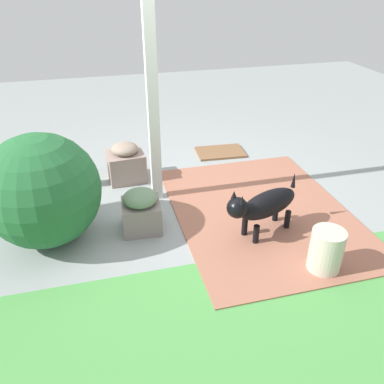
{
  "coord_description": "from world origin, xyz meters",
  "views": [
    {
      "loc": [
        0.87,
        3.64,
        2.32
      ],
      "look_at": [
        -0.01,
        0.29,
        0.31
      ],
      "focal_mm": 37.18,
      "sensor_mm": 36.0,
      "label": 1
    }
  ],
  "objects_px": {
    "stone_planter_mid": "(141,211)",
    "terracotta_pot_tall": "(55,171)",
    "porch_pillar": "(152,96)",
    "doormat": "(220,152)",
    "dog": "(264,205)",
    "stone_planter_nearest": "(126,163)",
    "round_shrub": "(42,191)",
    "ceramic_urn": "(326,251)"
  },
  "relations": [
    {
      "from": "stone_planter_mid",
      "to": "terracotta_pot_tall",
      "type": "relative_size",
      "value": 0.67
    },
    {
      "from": "porch_pillar",
      "to": "doormat",
      "type": "bearing_deg",
      "value": -138.21
    },
    {
      "from": "dog",
      "to": "doormat",
      "type": "height_order",
      "value": "dog"
    },
    {
      "from": "dog",
      "to": "stone_planter_mid",
      "type": "bearing_deg",
      "value": -19.26
    },
    {
      "from": "terracotta_pot_tall",
      "to": "dog",
      "type": "height_order",
      "value": "terracotta_pot_tall"
    },
    {
      "from": "porch_pillar",
      "to": "stone_planter_nearest",
      "type": "relative_size",
      "value": 4.91
    },
    {
      "from": "round_shrub",
      "to": "dog",
      "type": "height_order",
      "value": "round_shrub"
    },
    {
      "from": "ceramic_urn",
      "to": "doormat",
      "type": "bearing_deg",
      "value": -87.67
    },
    {
      "from": "ceramic_urn",
      "to": "stone_planter_nearest",
      "type": "bearing_deg",
      "value": -55.2
    },
    {
      "from": "stone_planter_nearest",
      "to": "dog",
      "type": "xyz_separation_m",
      "value": [
        -1.14,
        1.48,
        0.12
      ]
    },
    {
      "from": "dog",
      "to": "stone_planter_nearest",
      "type": "bearing_deg",
      "value": -52.36
    },
    {
      "from": "porch_pillar",
      "to": "ceramic_urn",
      "type": "relative_size",
      "value": 5.87
    },
    {
      "from": "stone_planter_mid",
      "to": "round_shrub",
      "type": "height_order",
      "value": "round_shrub"
    },
    {
      "from": "porch_pillar",
      "to": "stone_planter_mid",
      "type": "bearing_deg",
      "value": 66.1
    },
    {
      "from": "stone_planter_nearest",
      "to": "stone_planter_mid",
      "type": "distance_m",
      "value": 1.09
    },
    {
      "from": "stone_planter_mid",
      "to": "ceramic_urn",
      "type": "relative_size",
      "value": 1.09
    },
    {
      "from": "stone_planter_nearest",
      "to": "dog",
      "type": "distance_m",
      "value": 1.87
    },
    {
      "from": "porch_pillar",
      "to": "ceramic_urn",
      "type": "xyz_separation_m",
      "value": [
        -1.17,
        1.58,
        -0.97
      ]
    },
    {
      "from": "porch_pillar",
      "to": "dog",
      "type": "relative_size",
      "value": 2.82
    },
    {
      "from": "terracotta_pot_tall",
      "to": "stone_planter_nearest",
      "type": "bearing_deg",
      "value": -177.85
    },
    {
      "from": "round_shrub",
      "to": "terracotta_pot_tall",
      "type": "height_order",
      "value": "round_shrub"
    },
    {
      "from": "terracotta_pot_tall",
      "to": "doormat",
      "type": "relative_size",
      "value": 1.0
    },
    {
      "from": "stone_planter_mid",
      "to": "round_shrub",
      "type": "xyz_separation_m",
      "value": [
        0.87,
        -0.06,
        0.32
      ]
    },
    {
      "from": "ceramic_urn",
      "to": "dog",
      "type": "bearing_deg",
      "value": -62.91
    },
    {
      "from": "porch_pillar",
      "to": "stone_planter_nearest",
      "type": "distance_m",
      "value": 1.12
    },
    {
      "from": "stone_planter_nearest",
      "to": "terracotta_pot_tall",
      "type": "height_order",
      "value": "terracotta_pot_tall"
    },
    {
      "from": "round_shrub",
      "to": "dog",
      "type": "xyz_separation_m",
      "value": [
        -1.99,
        0.45,
        -0.19
      ]
    },
    {
      "from": "terracotta_pot_tall",
      "to": "ceramic_urn",
      "type": "height_order",
      "value": "terracotta_pot_tall"
    },
    {
      "from": "porch_pillar",
      "to": "stone_planter_mid",
      "type": "xyz_separation_m",
      "value": [
        0.26,
        0.58,
        -0.96
      ]
    },
    {
      "from": "dog",
      "to": "ceramic_urn",
      "type": "height_order",
      "value": "dog"
    },
    {
      "from": "stone_planter_nearest",
      "to": "terracotta_pot_tall",
      "type": "distance_m",
      "value": 0.82
    },
    {
      "from": "dog",
      "to": "ceramic_urn",
      "type": "distance_m",
      "value": 0.7
    },
    {
      "from": "terracotta_pot_tall",
      "to": "doormat",
      "type": "distance_m",
      "value": 2.23
    },
    {
      "from": "stone_planter_nearest",
      "to": "terracotta_pot_tall",
      "type": "bearing_deg",
      "value": 2.15
    },
    {
      "from": "porch_pillar",
      "to": "stone_planter_mid",
      "type": "relative_size",
      "value": 5.38
    },
    {
      "from": "terracotta_pot_tall",
      "to": "doormat",
      "type": "bearing_deg",
      "value": -167.65
    },
    {
      "from": "ceramic_urn",
      "to": "stone_planter_mid",
      "type": "bearing_deg",
      "value": -35.07
    },
    {
      "from": "round_shrub",
      "to": "stone_planter_mid",
      "type": "bearing_deg",
      "value": 175.99
    },
    {
      "from": "porch_pillar",
      "to": "round_shrub",
      "type": "height_order",
      "value": "porch_pillar"
    },
    {
      "from": "stone_planter_mid",
      "to": "round_shrub",
      "type": "relative_size",
      "value": 0.41
    },
    {
      "from": "terracotta_pot_tall",
      "to": "dog",
      "type": "distance_m",
      "value": 2.44
    },
    {
      "from": "stone_planter_nearest",
      "to": "dog",
      "type": "relative_size",
      "value": 0.57
    }
  ]
}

